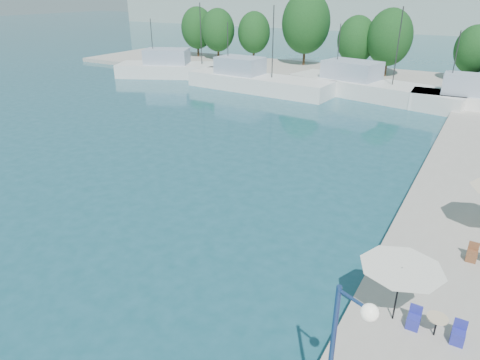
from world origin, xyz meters
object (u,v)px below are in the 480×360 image
Objects in this scene: umbrella_white at (401,274)px; street_lamp at (344,349)px; trawler_01 at (185,69)px; trawler_02 at (255,81)px; trawler_03 at (370,88)px.

street_lamp reaches higher than umbrella_white.
trawler_01 is 13.24m from trawler_02.
street_lamp is (23.53, -39.13, 3.02)m from trawler_02.
trawler_01 is 7.06× the size of umbrella_white.
street_lamp is (36.47, -41.92, 3.02)m from trawler_01.
trawler_03 reaches higher than umbrella_white.
trawler_01 is at bearing 171.53° from trawler_02.
trawler_01 is 51.56m from umbrella_white.
trawler_01 and trawler_03 have the same top height.
trawler_03 is 38.33m from umbrella_white.
umbrella_white is at bearing -50.79° from trawler_02.
trawler_01 and trawler_02 have the same top height.
trawler_02 is 6.53× the size of umbrella_white.
trawler_01 is 1.08× the size of trawler_02.
trawler_03 is at bearing 18.36° from trawler_02.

